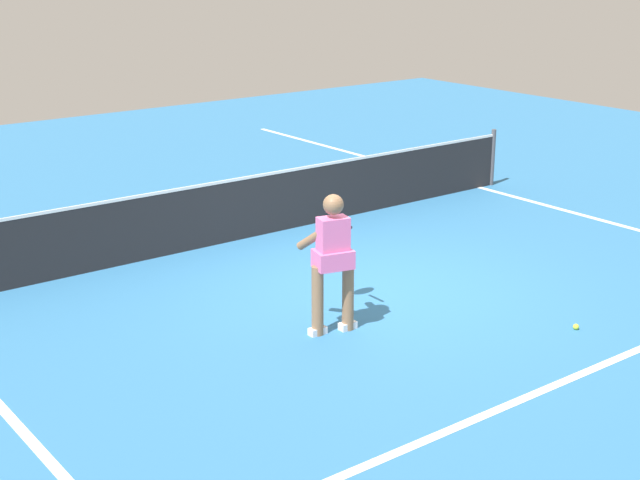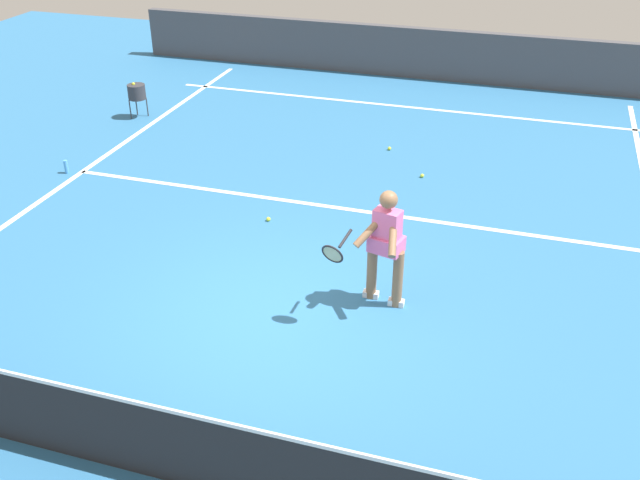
# 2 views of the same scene
# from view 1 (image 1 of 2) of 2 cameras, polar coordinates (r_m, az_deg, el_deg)

# --- Properties ---
(ground_plane) EXTENTS (27.38, 27.38, 0.00)m
(ground_plane) POSITION_cam_1_polar(r_m,az_deg,el_deg) (11.28, 3.54, -3.09)
(ground_plane) COLOR teal
(service_line_marking) EXTENTS (9.41, 0.10, 0.01)m
(service_line_marking) POSITION_cam_1_polar(r_m,az_deg,el_deg) (9.41, 15.66, -8.13)
(service_line_marking) COLOR white
(service_line_marking) RESTS_ON ground
(sideline_right_marking) EXTENTS (0.10, 19.06, 0.01)m
(sideline_right_marking) POSITION_cam_1_polar(r_m,az_deg,el_deg) (14.65, 17.63, 1.03)
(sideline_right_marking) COLOR white
(sideline_right_marking) RESTS_ON ground
(court_net) EXTENTS (10.09, 0.08, 0.99)m
(court_net) POSITION_cam_1_polar(r_m,az_deg,el_deg) (13.22, -4.16, 2.14)
(court_net) COLOR #4C4C51
(court_net) RESTS_ON ground
(tennis_player) EXTENTS (0.93, 0.89, 1.55)m
(tennis_player) POSITION_cam_1_polar(r_m,az_deg,el_deg) (9.79, 0.79, -1.08)
(tennis_player) COLOR #8C6647
(tennis_player) RESTS_ON ground
(tennis_ball_near) EXTENTS (0.07, 0.07, 0.07)m
(tennis_ball_near) POSITION_cam_1_polar(r_m,az_deg,el_deg) (10.49, 15.62, -5.21)
(tennis_ball_near) COLOR #D1E533
(tennis_ball_near) RESTS_ON ground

